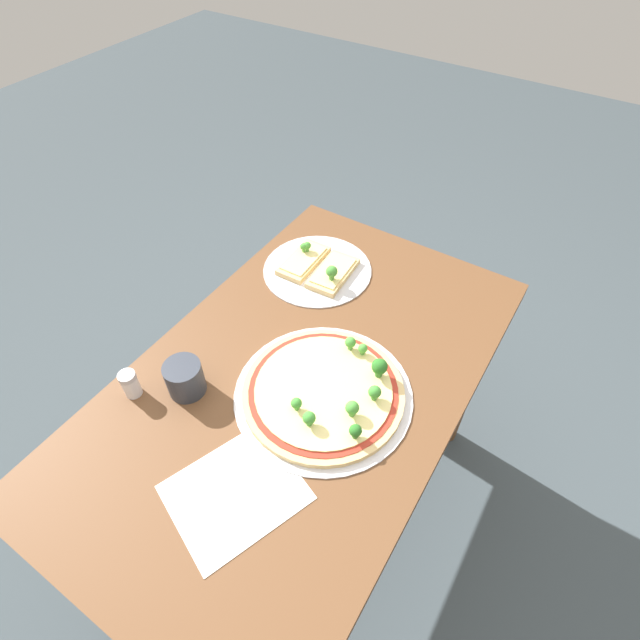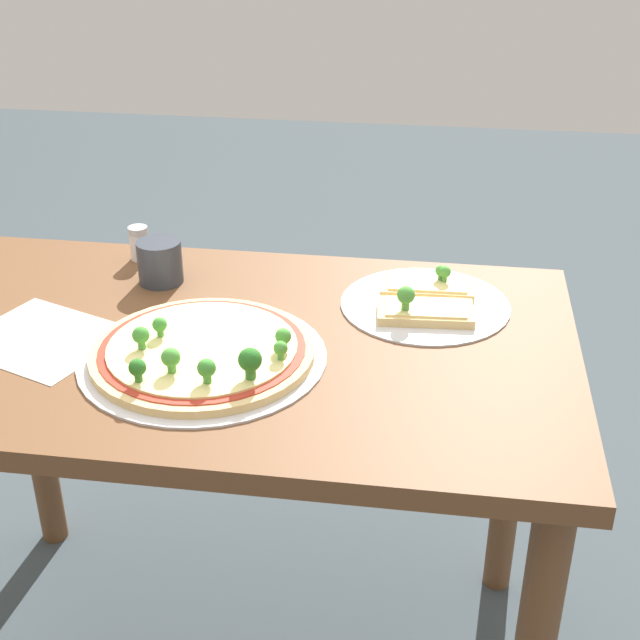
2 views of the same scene
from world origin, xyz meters
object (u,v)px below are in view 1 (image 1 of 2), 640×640
Objects in this scene: condiment_shaker at (130,384)px; dining_table at (301,404)px; drinking_cup at (185,378)px; pizza_tray_whole at (325,392)px; pizza_tray_slice at (318,267)px.

dining_table is at bearing 129.68° from condiment_shaker.
drinking_cup is at bearing -49.37° from dining_table.
pizza_tray_whole is (0.01, 0.08, 0.13)m from dining_table.
drinking_cup is 1.22× the size of condiment_shaker.
drinking_cup is at bearing 127.67° from condiment_shaker.
pizza_tray_slice is 0.50m from drinking_cup.
pizza_tray_whole reaches higher than dining_table.
drinking_cup reaches higher than pizza_tray_slice.
dining_table is 0.30m from drinking_cup.
condiment_shaker is at bearing -50.32° from dining_table.
condiment_shaker reaches higher than pizza_tray_slice.
pizza_tray_slice is 3.63× the size of drinking_cup.
condiment_shaker reaches higher than dining_table.
condiment_shaker is (0.57, -0.12, 0.02)m from pizza_tray_slice.
dining_table is at bearing 130.63° from drinking_cup.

